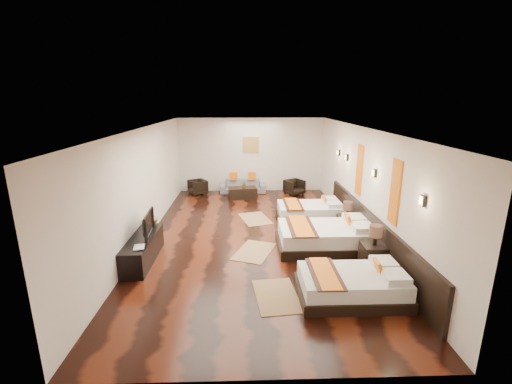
{
  "coord_description": "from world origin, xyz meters",
  "views": [
    {
      "loc": [
        -0.23,
        -8.38,
        3.48
      ],
      "look_at": [
        0.05,
        0.42,
        1.1
      ],
      "focal_mm": 24.25,
      "sensor_mm": 36.0,
      "label": 1
    }
  ],
  "objects_px": {
    "nightstand_a": "(374,254)",
    "sofa": "(243,186)",
    "bed_far": "(310,211)",
    "tv_console": "(143,249)",
    "armchair_right": "(294,187)",
    "table_plant": "(244,184)",
    "nightstand_b": "(347,223)",
    "tv": "(145,224)",
    "coffee_table": "(243,193)",
    "figurine": "(151,218)",
    "bed_near": "(353,285)",
    "bed_mid": "(326,237)",
    "armchair_left": "(198,187)",
    "book": "(134,248)"
  },
  "relations": [
    {
      "from": "bed_far",
      "to": "book",
      "type": "bearing_deg",
      "value": -143.03
    },
    {
      "from": "nightstand_b",
      "to": "armchair_left",
      "type": "distance_m",
      "value": 6.05
    },
    {
      "from": "coffee_table",
      "to": "figurine",
      "type": "bearing_deg",
      "value": -117.86
    },
    {
      "from": "book",
      "to": "coffee_table",
      "type": "relative_size",
      "value": 0.28
    },
    {
      "from": "bed_far",
      "to": "nightstand_a",
      "type": "xyz_separation_m",
      "value": [
        0.75,
        -3.13,
        0.1
      ]
    },
    {
      "from": "tv",
      "to": "bed_near",
      "type": "bearing_deg",
      "value": -116.92
    },
    {
      "from": "book",
      "to": "armchair_left",
      "type": "bearing_deg",
      "value": 85.42
    },
    {
      "from": "bed_mid",
      "to": "nightstand_b",
      "type": "distance_m",
      "value": 1.17
    },
    {
      "from": "tv_console",
      "to": "armchair_right",
      "type": "height_order",
      "value": "armchair_right"
    },
    {
      "from": "table_plant",
      "to": "bed_near",
      "type": "bearing_deg",
      "value": -73.23
    },
    {
      "from": "armchair_left",
      "to": "armchair_right",
      "type": "xyz_separation_m",
      "value": [
        3.62,
        -0.13,
        0.0
      ]
    },
    {
      "from": "nightstand_a",
      "to": "sofa",
      "type": "bearing_deg",
      "value": 113.77
    },
    {
      "from": "table_plant",
      "to": "figurine",
      "type": "bearing_deg",
      "value": -118.6
    },
    {
      "from": "tv_console",
      "to": "table_plant",
      "type": "distance_m",
      "value": 5.4
    },
    {
      "from": "bed_near",
      "to": "bed_mid",
      "type": "distance_m",
      "value": 2.12
    },
    {
      "from": "sofa",
      "to": "figurine",
      "type": "bearing_deg",
      "value": -115.27
    },
    {
      "from": "nightstand_b",
      "to": "armchair_left",
      "type": "height_order",
      "value": "nightstand_b"
    },
    {
      "from": "bed_far",
      "to": "figurine",
      "type": "relative_size",
      "value": 6.14
    },
    {
      "from": "tv",
      "to": "sofa",
      "type": "xyz_separation_m",
      "value": [
        2.13,
        5.59,
        -0.56
      ]
    },
    {
      "from": "armchair_left",
      "to": "nightstand_a",
      "type": "bearing_deg",
      "value": 6.6
    },
    {
      "from": "bed_mid",
      "to": "table_plant",
      "type": "distance_m",
      "value": 4.82
    },
    {
      "from": "nightstand_a",
      "to": "nightstand_b",
      "type": "bearing_deg",
      "value": 90.0
    },
    {
      "from": "bed_mid",
      "to": "bed_far",
      "type": "distance_m",
      "value": 2.07
    },
    {
      "from": "bed_mid",
      "to": "table_plant",
      "type": "height_order",
      "value": "bed_mid"
    },
    {
      "from": "table_plant",
      "to": "nightstand_a",
      "type": "bearing_deg",
      "value": -63.57
    },
    {
      "from": "bed_mid",
      "to": "table_plant",
      "type": "relative_size",
      "value": 8.88
    },
    {
      "from": "nightstand_b",
      "to": "figurine",
      "type": "height_order",
      "value": "nightstand_b"
    },
    {
      "from": "tv",
      "to": "figurine",
      "type": "relative_size",
      "value": 2.95
    },
    {
      "from": "nightstand_a",
      "to": "figurine",
      "type": "distance_m",
      "value": 5.14
    },
    {
      "from": "book",
      "to": "coffee_table",
      "type": "bearing_deg",
      "value": 68.42
    },
    {
      "from": "bed_far",
      "to": "bed_near",
      "type": "bearing_deg",
      "value": -90.0
    },
    {
      "from": "nightstand_b",
      "to": "tv",
      "type": "height_order",
      "value": "tv"
    },
    {
      "from": "bed_near",
      "to": "nightstand_a",
      "type": "xyz_separation_m",
      "value": [
        0.75,
        1.05,
        0.09
      ]
    },
    {
      "from": "tv",
      "to": "table_plant",
      "type": "xyz_separation_m",
      "value": [
        2.18,
        4.77,
        -0.29
      ]
    },
    {
      "from": "table_plant",
      "to": "nightstand_b",
      "type": "bearing_deg",
      "value": -52.13
    },
    {
      "from": "tv",
      "to": "armchair_left",
      "type": "distance_m",
      "value": 5.4
    },
    {
      "from": "tv_console",
      "to": "sofa",
      "type": "xyz_separation_m",
      "value": [
        2.18,
        5.73,
        -0.03
      ]
    },
    {
      "from": "coffee_table",
      "to": "table_plant",
      "type": "bearing_deg",
      "value": -25.92
    },
    {
      "from": "bed_far",
      "to": "table_plant",
      "type": "relative_size",
      "value": 7.48
    },
    {
      "from": "bed_near",
      "to": "tv_console",
      "type": "distance_m",
      "value": 4.49
    },
    {
      "from": "nightstand_b",
      "to": "tv",
      "type": "distance_m",
      "value": 5.08
    },
    {
      "from": "sofa",
      "to": "armchair_right",
      "type": "distance_m",
      "value": 1.97
    },
    {
      "from": "bed_mid",
      "to": "nightstand_b",
      "type": "relative_size",
      "value": 2.53
    },
    {
      "from": "bed_far",
      "to": "nightstand_a",
      "type": "height_order",
      "value": "nightstand_a"
    },
    {
      "from": "figurine",
      "to": "coffee_table",
      "type": "relative_size",
      "value": 0.31
    },
    {
      "from": "bed_far",
      "to": "tv_console",
      "type": "relative_size",
      "value": 1.06
    },
    {
      "from": "bed_far",
      "to": "nightstand_b",
      "type": "xyz_separation_m",
      "value": [
        0.75,
        -1.16,
        0.06
      ]
    },
    {
      "from": "nightstand_a",
      "to": "tv",
      "type": "relative_size",
      "value": 1.07
    },
    {
      "from": "bed_far",
      "to": "coffee_table",
      "type": "bearing_deg",
      "value": 130.62
    },
    {
      "from": "armchair_left",
      "to": "book",
      "type": "bearing_deg",
      "value": -34.37
    }
  ]
}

